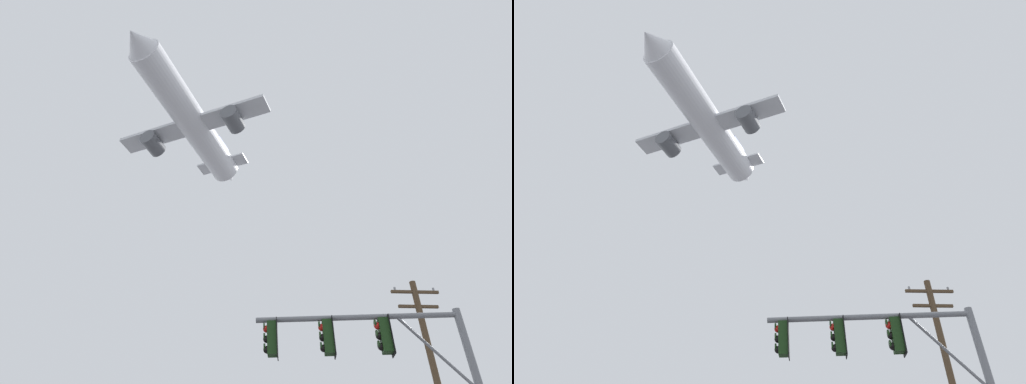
# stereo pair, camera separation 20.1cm
# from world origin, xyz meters

# --- Properties ---
(signal_pole_near) EXTENTS (5.56, 0.90, 6.02)m
(signal_pole_near) POSITION_xyz_m (3.71, 7.48, 4.65)
(signal_pole_near) COLOR slate
(signal_pole_near) RESTS_ON ground
(airplane) EXTENTS (15.51, 20.08, 5.69)m
(airplane) POSITION_xyz_m (-5.47, 25.35, 33.20)
(airplane) COLOR white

